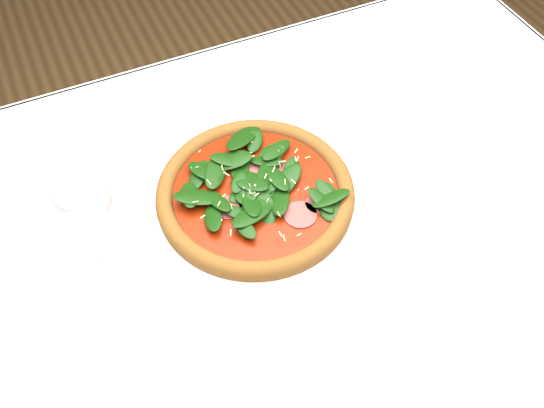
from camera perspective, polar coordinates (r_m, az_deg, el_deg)
name	(u,v)px	position (r m, az deg, el deg)	size (l,w,h in m)	color
ground	(287,392)	(1.56, 1.44, -17.24)	(6.00, 6.00, 0.00)	brown
dining_table	(295,245)	(0.98, 2.20, -3.86)	(1.21, 0.81, 0.75)	white
plate	(256,199)	(0.90, -1.56, 0.45)	(0.34, 0.34, 0.01)	white
pizza	(255,191)	(0.88, -1.58, 1.23)	(0.35, 0.35, 0.04)	brown
wine_glass	(82,200)	(0.78, -17.44, 0.38)	(0.08, 0.08, 0.18)	white
saucer_near	(505,185)	(0.98, 21.07, 1.72)	(0.16, 0.16, 0.01)	white
saucer_far	(391,58)	(1.15, 11.14, 13.37)	(0.14, 0.14, 0.01)	white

